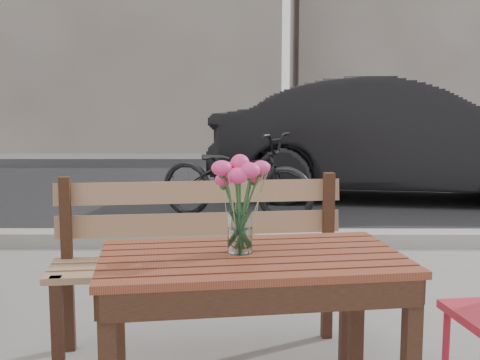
# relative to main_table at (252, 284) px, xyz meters

# --- Properties ---
(street) EXTENTS (30.00, 8.12, 0.12)m
(street) POSITION_rel_main_table_xyz_m (-0.09, 5.06, -0.54)
(street) COLOR black
(street) RESTS_ON ground
(backdrop_buildings) EXTENTS (15.50, 4.00, 8.00)m
(backdrop_buildings) POSITION_rel_main_table_xyz_m (0.08, 14.39, 3.03)
(backdrop_buildings) COLOR slate
(backdrop_buildings) RESTS_ON ground
(main_table) EXTENTS (1.20, 0.81, 0.69)m
(main_table) POSITION_rel_main_table_xyz_m (0.00, 0.00, 0.00)
(main_table) COLOR maroon
(main_table) RESTS_ON ground
(main_bench) EXTENTS (1.50, 0.62, 0.90)m
(main_bench) POSITION_rel_main_table_xyz_m (-0.24, 0.74, -0.02)
(main_bench) COLOR #98714F
(main_bench) RESTS_ON ground
(main_vase) EXTENTS (0.20, 0.20, 0.37)m
(main_vase) POSITION_rel_main_table_xyz_m (-0.04, 0.03, 0.34)
(main_vase) COLOR white
(main_vase) RESTS_ON main_table
(parked_car) EXTENTS (4.87, 2.32, 1.54)m
(parked_car) POSITION_rel_main_table_xyz_m (1.96, 5.56, 0.20)
(parked_car) COLOR black
(parked_car) RESTS_ON ground
(bicycle) EXTENTS (1.88, 1.38, 0.94)m
(bicycle) POSITION_rel_main_table_xyz_m (-0.12, 4.11, -0.10)
(bicycle) COLOR black
(bicycle) RESTS_ON ground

